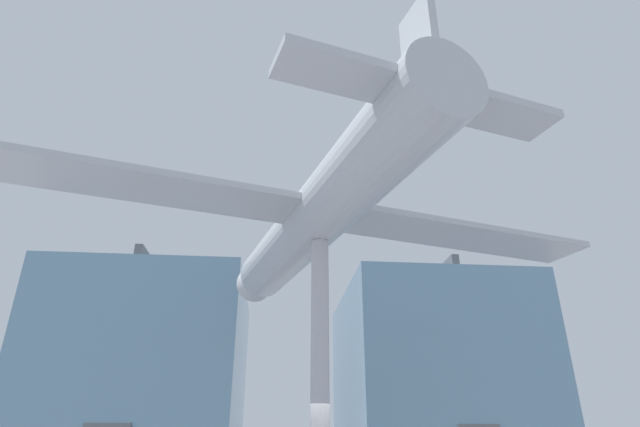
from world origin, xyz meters
The scene contains 4 objects.
glass_pavilion_left centered at (-7.50, 14.69, 4.67)m, with size 9.41×11.51×9.93m.
glass_pavilion_right centered at (7.50, 14.69, 4.67)m, with size 9.41×11.51×9.93m.
support_pylon_central centered at (0.00, 0.00, 3.36)m, with size 0.47×0.47×6.72m.
suspended_airplane centered at (-0.07, 0.25, 7.60)m, with size 18.22×14.43×3.24m.
Camera 1 is at (-1.23, -12.89, 1.72)m, focal length 28.00 mm.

